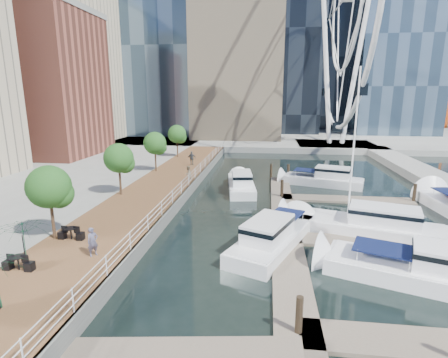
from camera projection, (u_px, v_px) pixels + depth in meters
name	position (u px, v px, depth m)	size (l,w,h in m)	color
ground	(231.00, 303.00, 16.62)	(520.00, 520.00, 0.00)	black
boardwalk	(151.00, 197.00, 32.08)	(6.00, 60.00, 1.00)	brown
seawall	(183.00, 199.00, 31.71)	(0.25, 60.00, 1.00)	#595954
land_far	(264.00, 124.00, 114.93)	(200.00, 114.00, 1.00)	gray
pier	(335.00, 146.00, 64.97)	(14.00, 12.00, 1.00)	gray
railing	(181.00, 188.00, 31.48)	(0.10, 60.00, 1.05)	white
floating_docks	(355.00, 226.00, 25.16)	(16.00, 34.00, 2.60)	#6D6051
street_trees	(119.00, 158.00, 30.53)	(2.60, 42.60, 4.60)	#3F2B1C
yacht_foreground	(429.00, 284.00, 18.27)	(3.06, 11.43, 2.15)	white
pedestrian_near	(93.00, 242.00, 19.12)	(0.59, 0.39, 1.63)	#4C4B64
pedestrian_mid	(188.00, 174.00, 35.70)	(0.81, 0.63, 1.67)	#7B6B55
pedestrian_far	(192.00, 158.00, 44.32)	(1.04, 0.43, 1.78)	#343941
moored_yachts	(362.00, 230.00, 25.64)	(23.41, 35.52, 11.50)	white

